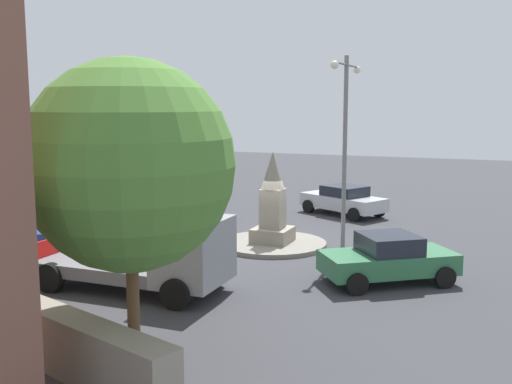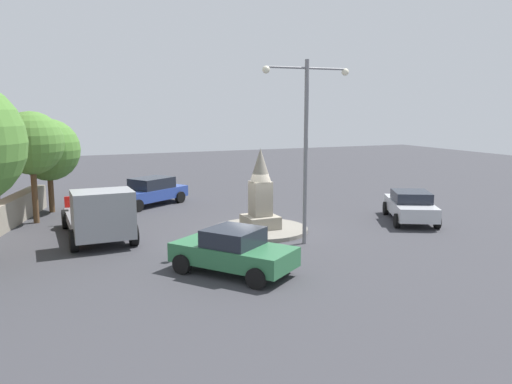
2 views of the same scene
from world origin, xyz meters
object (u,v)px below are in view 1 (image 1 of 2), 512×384
Objects in this scene: car_blue_far_side at (48,225)px; car_green_near_island at (388,259)px; car_silver_parked_right at (343,200)px; truck_grey_waiting at (161,258)px; streetlamp at (345,131)px; monument at (273,204)px; tree_near_wall at (129,166)px.

car_blue_far_side is 12.75m from car_green_near_island.
car_silver_parked_right is 0.80× the size of truck_grey_waiting.
streetlamp is 11.65m from car_blue_far_side.
streetlamp is at bearing 31.20° from car_green_near_island.
monument is at bearing 57.43° from car_green_near_island.
tree_near_wall is (-7.86, 3.74, 3.40)m from car_green_near_island.
streetlamp is 11.81m from tree_near_wall.
car_blue_far_side is 0.82× the size of truck_grey_waiting.
car_silver_parked_right is (6.48, 1.60, -3.60)m from streetlamp.
car_green_near_island is (-10.34, -3.94, 0.00)m from car_silver_parked_right.
streetlamp reaches higher than car_blue_far_side.
car_silver_parked_right is 1.07× the size of car_green_near_island.
car_silver_parked_right is at bearing 13.86° from streetlamp.
monument is at bearing 5.77° from tree_near_wall.
truck_grey_waiting is (-13.75, 1.85, 0.29)m from car_silver_parked_right.
tree_near_wall is at bearing -155.30° from truck_grey_waiting.
car_green_near_island is at bearing -59.54° from truck_grey_waiting.
streetlamp is at bearing -69.80° from car_blue_far_side.
streetlamp reaches higher than car_green_near_island.
streetlamp reaches higher than monument.
monument reaches higher than car_blue_far_side.
car_green_near_island is (-3.10, -4.85, -0.88)m from monument.
car_blue_far_side is (-3.83, 10.41, -3.57)m from streetlamp.
monument is 0.76× the size of car_silver_parked_right.
car_blue_far_side reaches higher than car_green_near_island.
car_silver_parked_right is (10.31, -8.81, -0.03)m from car_blue_far_side.
streetlamp reaches higher than car_silver_parked_right.
monument is 0.55× the size of tree_near_wall.
streetlamp reaches higher than truck_grey_waiting.
car_blue_far_side is at bearing 63.67° from truck_grey_waiting.
car_green_near_island is at bearing -25.48° from tree_near_wall.
truck_grey_waiting is 5.81m from tree_near_wall.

